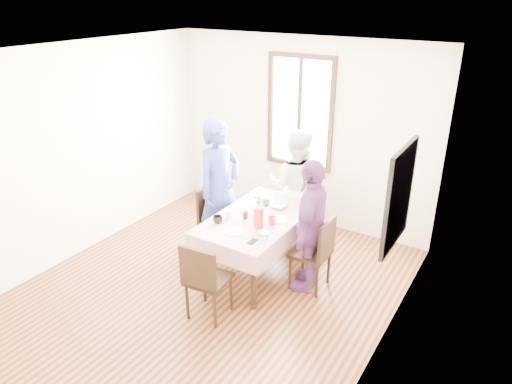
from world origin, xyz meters
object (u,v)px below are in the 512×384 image
(dining_table, at_px, (258,245))
(person_right, at_px, (310,226))
(chair_left, at_px, (219,221))
(chair_right, at_px, (311,253))
(chair_far, at_px, (296,209))
(person_left, at_px, (219,189))
(chair_near, at_px, (209,279))
(person_far, at_px, (296,186))

(dining_table, height_order, person_right, person_right)
(chair_left, xyz_separation_m, chair_right, (1.37, -0.09, 0.00))
(dining_table, xyz_separation_m, chair_right, (0.69, 0.05, 0.08))
(chair_far, height_order, person_left, person_left)
(chair_far, bearing_deg, dining_table, 97.49)
(chair_left, relative_size, chair_near, 1.00)
(dining_table, relative_size, chair_right, 1.60)
(chair_right, distance_m, chair_far, 1.18)
(chair_near, height_order, person_right, person_right)
(chair_left, relative_size, chair_far, 1.00)
(chair_left, bearing_deg, chair_right, 83.07)
(dining_table, relative_size, chair_near, 1.60)
(chair_right, xyz_separation_m, chair_far, (-0.69, 0.96, 0.00))
(chair_near, xyz_separation_m, person_right, (0.67, 1.05, 0.34))
(chair_left, bearing_deg, person_left, 86.87)
(chair_far, relative_size, person_right, 0.57)
(chair_near, relative_size, person_far, 0.57)
(chair_right, xyz_separation_m, chair_near, (-0.69, -1.05, 0.00))
(chair_left, xyz_separation_m, person_right, (1.35, -0.09, 0.34))
(chair_right, height_order, chair_far, same)
(chair_right, xyz_separation_m, person_far, (-0.69, 0.94, 0.35))
(chair_far, xyz_separation_m, person_right, (0.67, -0.96, 0.34))
(dining_table, bearing_deg, person_left, 168.43)
(person_right, bearing_deg, person_left, -103.44)
(chair_left, relative_size, person_right, 0.57)
(dining_table, relative_size, person_far, 0.91)
(chair_near, bearing_deg, chair_left, 115.78)
(chair_near, xyz_separation_m, person_left, (-0.67, 1.14, 0.46))
(person_right, bearing_deg, chair_left, -103.39)
(dining_table, relative_size, chair_left, 1.60)
(chair_left, xyz_separation_m, person_left, (0.02, 0.00, 0.46))
(chair_near, bearing_deg, person_far, 84.73)
(chair_right, xyz_separation_m, person_right, (-0.02, 0.00, 0.34))
(chair_near, distance_m, person_far, 2.02)
(person_left, bearing_deg, chair_near, -138.52)
(person_left, height_order, person_right, person_left)
(chair_near, bearing_deg, chair_right, 51.53)
(chair_near, relative_size, person_left, 0.50)
(chair_right, xyz_separation_m, person_left, (-1.35, 0.09, 0.46))
(chair_left, distance_m, chair_right, 1.37)
(dining_table, distance_m, person_left, 0.87)
(dining_table, distance_m, person_right, 0.79)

